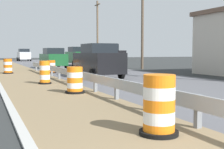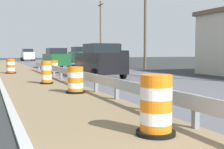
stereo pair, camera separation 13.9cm
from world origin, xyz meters
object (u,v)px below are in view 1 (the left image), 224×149
at_px(traffic_barrel_close, 75,81).
at_px(traffic_barrel_far, 8,67).
at_px(traffic_barrel_farther, 51,67).
at_px(traffic_barrel_mid, 45,73).
at_px(car_lead_near_lane, 53,58).
at_px(car_mid_far_lane, 106,57).
at_px(traffic_barrel_nearest, 159,108).
at_px(car_trailing_near_lane, 77,56).
at_px(utility_pole_mid, 142,23).
at_px(car_lead_far_lane, 98,61).
at_px(utility_pole_far, 97,31).
at_px(car_trailing_far_lane, 24,55).

bearing_deg(traffic_barrel_close, traffic_barrel_far, 97.45).
bearing_deg(traffic_barrel_far, traffic_barrel_farther, -15.06).
bearing_deg(traffic_barrel_mid, car_lead_near_lane, 76.08).
bearing_deg(car_mid_far_lane, traffic_barrel_nearest, -19.60).
xyz_separation_m(traffic_barrel_nearest, car_trailing_near_lane, (6.93, 28.25, 0.56)).
distance_m(traffic_barrel_nearest, traffic_barrel_far, 18.08).
bearing_deg(car_lead_near_lane, traffic_barrel_farther, 165.62).
bearing_deg(car_lead_near_lane, utility_pole_mid, -124.34).
height_order(car_trailing_near_lane, utility_pole_mid, utility_pole_mid).
bearing_deg(traffic_barrel_close, car_lead_near_lane, 80.31).
bearing_deg(car_lead_far_lane, utility_pole_far, -20.71).
distance_m(utility_pole_mid, utility_pole_far, 12.90).
relative_size(traffic_barrel_mid, utility_pole_far, 0.14).
distance_m(traffic_barrel_far, car_lead_near_lane, 7.32).
distance_m(traffic_barrel_far, utility_pole_mid, 12.34).
bearing_deg(car_trailing_near_lane, car_trailing_far_lane, -171.21).
bearing_deg(car_trailing_far_lane, utility_pole_mid, -168.34).
relative_size(traffic_barrel_close, car_mid_far_lane, 0.25).
distance_m(traffic_barrel_far, car_mid_far_lane, 8.01).
bearing_deg(utility_pole_mid, car_trailing_near_lane, 110.18).
height_order(traffic_barrel_close, car_trailing_far_lane, car_trailing_far_lane).
relative_size(traffic_barrel_mid, utility_pole_mid, 0.14).
xyz_separation_m(car_lead_near_lane, car_mid_far_lane, (3.40, -5.09, 0.15)).
relative_size(car_lead_near_lane, car_trailing_near_lane, 0.98).
xyz_separation_m(traffic_barrel_farther, car_trailing_near_lane, (5.32, 11.03, 0.65)).
height_order(traffic_barrel_nearest, car_mid_far_lane, car_mid_far_lane).
xyz_separation_m(car_trailing_far_lane, utility_pole_mid, (6.74, -30.50, 3.17)).
height_order(traffic_barrel_far, utility_pole_far, utility_pole_far).
relative_size(traffic_barrel_far, car_trailing_near_lane, 0.24).
bearing_deg(car_trailing_far_lane, traffic_barrel_close, 174.69).
relative_size(traffic_barrel_far, car_trailing_far_lane, 0.26).
distance_m(car_trailing_far_lane, utility_pole_mid, 31.40).
bearing_deg(utility_pole_mid, car_lead_near_lane, 146.63).
relative_size(traffic_barrel_far, traffic_barrel_farther, 1.13).
height_order(traffic_barrel_farther, car_lead_near_lane, car_lead_near_lane).
xyz_separation_m(traffic_barrel_far, car_lead_far_lane, (4.88, -5.56, 0.55)).
bearing_deg(traffic_barrel_close, traffic_barrel_nearest, -91.53).
relative_size(traffic_barrel_close, utility_pole_far, 0.12).
height_order(car_lead_near_lane, car_trailing_far_lane, car_trailing_far_lane).
relative_size(traffic_barrel_farther, car_trailing_far_lane, 0.23).
distance_m(car_trailing_near_lane, utility_pole_mid, 10.32).
distance_m(car_trailing_near_lane, car_mid_far_lane, 9.60).
relative_size(utility_pole_mid, utility_pole_far, 0.99).
height_order(traffic_barrel_nearest, utility_pole_mid, utility_pole_mid).
xyz_separation_m(car_trailing_near_lane, utility_pole_mid, (3.39, -9.22, 3.16)).
distance_m(car_lead_far_lane, utility_pole_mid, 10.00).
height_order(traffic_barrel_nearest, traffic_barrel_far, traffic_barrel_nearest).
height_order(car_mid_far_lane, utility_pole_mid, utility_pole_mid).
bearing_deg(traffic_barrel_close, car_trailing_near_lane, 72.98).
bearing_deg(utility_pole_mid, traffic_barrel_nearest, -118.48).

